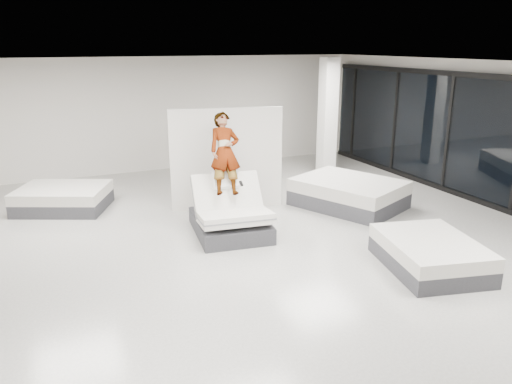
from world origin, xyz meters
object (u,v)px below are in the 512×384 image
hero_bed (230,216)px  flat_bed_right_near (430,254)px  flat_bed_left_far (63,198)px  person (225,170)px  column (328,118)px  divider_panel (227,159)px  flat_bed_right_far (349,193)px  remote (241,184)px

hero_bed → flat_bed_right_near: bearing=-48.9°
flat_bed_left_far → person: bearing=-40.9°
hero_bed → person: size_ratio=1.15×
hero_bed → column: bearing=37.5°
divider_panel → flat_bed_right_far: bearing=-9.0°
flat_bed_left_far → flat_bed_right_far: bearing=-22.0°
remote → column: bearing=46.7°
hero_bed → flat_bed_right_near: size_ratio=0.92×
hero_bed → divider_panel: 1.76m
column → flat_bed_right_far: bearing=-110.9°
divider_panel → flat_bed_left_far: 3.74m
flat_bed_right_near → column: column is taller
person → flat_bed_right_far: (2.99, 0.14, -0.88)m
divider_panel → flat_bed_right_far: divider_panel is taller
divider_panel → column: size_ratio=0.77×
divider_panel → flat_bed_left_far: (-3.37, 1.36, -0.86)m
remote → column: size_ratio=0.04×
column → remote: bearing=-140.6°
person → flat_bed_left_far: size_ratio=0.74×
hero_bed → flat_bed_left_far: bearing=135.1°
remote → divider_panel: divider_panel is taller
person → flat_bed_left_far: bearing=146.4°
flat_bed_left_far → column: column is taller
hero_bed → column: column is taller
person → flat_bed_right_far: bearing=10.1°
flat_bed_right_near → flat_bed_left_far: 7.74m
remote → divider_panel: 1.57m
divider_panel → flat_bed_right_far: 2.85m
hero_bed → divider_panel: bearing=71.5°
flat_bed_right_near → flat_bed_left_far: (-5.30, 5.65, 0.01)m
flat_bed_right_far → flat_bed_left_far: size_ratio=1.21×
person → flat_bed_left_far: (-2.91, 2.53, -0.93)m
remote → column: (3.82, 3.14, 0.61)m
column → flat_bed_right_near: bearing=-105.3°
remote → divider_panel: size_ratio=0.06×
flat_bed_right_far → flat_bed_left_far: (-5.91, 2.38, -0.05)m
person → column: 4.87m
flat_bed_right_near → flat_bed_left_far: bearing=133.2°
divider_panel → flat_bed_left_far: bearing=171.0°
person → column: (3.99, 2.76, 0.41)m
flat_bed_left_far → flat_bed_right_near: bearing=-46.8°
column → flat_bed_left_far: bearing=-178.1°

